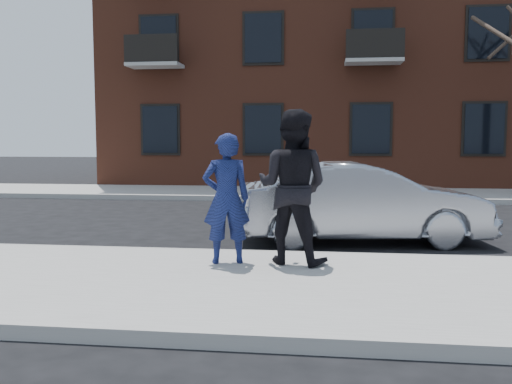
# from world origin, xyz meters

# --- Properties ---
(ground) EXTENTS (100.00, 100.00, 0.00)m
(ground) POSITION_xyz_m (0.00, 0.00, 0.00)
(ground) COLOR black
(ground) RESTS_ON ground
(near_sidewalk) EXTENTS (50.00, 3.50, 0.15)m
(near_sidewalk) POSITION_xyz_m (0.00, -0.25, 0.07)
(near_sidewalk) COLOR gray
(near_sidewalk) RESTS_ON ground
(near_curb) EXTENTS (50.00, 0.10, 0.15)m
(near_curb) POSITION_xyz_m (0.00, 1.55, 0.07)
(near_curb) COLOR #999691
(near_curb) RESTS_ON ground
(far_sidewalk) EXTENTS (50.00, 3.50, 0.15)m
(far_sidewalk) POSITION_xyz_m (0.00, 11.25, 0.07)
(far_sidewalk) COLOR gray
(far_sidewalk) RESTS_ON ground
(far_curb) EXTENTS (50.00, 0.10, 0.15)m
(far_curb) POSITION_xyz_m (0.00, 9.45, 0.07)
(far_curb) COLOR #999691
(far_curb) RESTS_ON ground
(apartment_building) EXTENTS (24.30, 10.30, 12.30)m
(apartment_building) POSITION_xyz_m (2.00, 18.00, 6.16)
(apartment_building) COLOR brown
(apartment_building) RESTS_ON ground
(silver_sedan) EXTENTS (4.48, 2.07, 1.42)m
(silver_sedan) POSITION_xyz_m (-0.85, 3.20, 0.71)
(silver_sedan) COLOR #999BA3
(silver_sedan) RESTS_ON ground
(man_hoodie) EXTENTS (0.73, 0.58, 1.76)m
(man_hoodie) POSITION_xyz_m (-2.84, 0.71, 1.03)
(man_hoodie) COLOR navy
(man_hoodie) RESTS_ON near_sidewalk
(man_peacoat) EXTENTS (1.19, 1.04, 2.07)m
(man_peacoat) POSITION_xyz_m (-1.96, 0.83, 1.19)
(man_peacoat) COLOR black
(man_peacoat) RESTS_ON near_sidewalk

